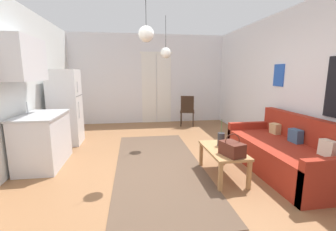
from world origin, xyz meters
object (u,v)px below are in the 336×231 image
(pendant_lamp_near, at_px, (146,34))
(pendant_lamp_far, at_px, (166,53))
(couch, at_px, (286,154))
(handbag, at_px, (232,149))
(coffee_table, at_px, (223,153))
(accent_chair, at_px, (187,109))
(bamboo_vase, at_px, (221,139))
(refrigerator, at_px, (66,107))

(pendant_lamp_near, relative_size, pendant_lamp_far, 0.85)
(couch, height_order, pendant_lamp_far, pendant_lamp_far)
(handbag, distance_m, pendant_lamp_far, 2.67)
(coffee_table, height_order, accent_chair, accent_chair)
(bamboo_vase, xyz_separation_m, pendant_lamp_far, (-0.63, 1.70, 1.45))
(pendant_lamp_near, distance_m, pendant_lamp_far, 1.60)
(couch, distance_m, pendant_lamp_near, 2.88)
(couch, distance_m, pendant_lamp_far, 3.02)
(coffee_table, bearing_deg, bamboo_vase, 80.52)
(refrigerator, height_order, accent_chair, refrigerator)
(couch, height_order, pendant_lamp_near, pendant_lamp_near)
(refrigerator, bearing_deg, pendant_lamp_far, -6.97)
(couch, xyz_separation_m, pendant_lamp_near, (-2.20, 0.31, 1.84))
(coffee_table, bearing_deg, pendant_lamp_far, 107.97)
(refrigerator, bearing_deg, couch, -28.25)
(bamboo_vase, height_order, refrigerator, refrigerator)
(couch, relative_size, handbag, 5.53)
(accent_chair, distance_m, pendant_lamp_near, 3.74)
(coffee_table, bearing_deg, accent_chair, 85.57)
(handbag, relative_size, pendant_lamp_far, 0.44)
(couch, distance_m, accent_chair, 3.49)
(bamboo_vase, distance_m, handbag, 0.44)
(pendant_lamp_far, bearing_deg, bamboo_vase, -69.66)
(coffee_table, relative_size, handbag, 2.52)
(coffee_table, distance_m, refrigerator, 3.54)
(coffee_table, distance_m, accent_chair, 3.44)
(bamboo_vase, xyz_separation_m, handbag, (-0.01, -0.44, -0.01))
(couch, bearing_deg, pendant_lamp_near, 172.03)
(bamboo_vase, relative_size, pendant_lamp_near, 0.57)
(coffee_table, relative_size, accent_chair, 1.05)
(coffee_table, height_order, pendant_lamp_far, pendant_lamp_far)
(refrigerator, height_order, pendant_lamp_near, pendant_lamp_near)
(pendant_lamp_far, bearing_deg, couch, -47.02)
(accent_chair, height_order, pendant_lamp_near, pendant_lamp_near)
(coffee_table, bearing_deg, pendant_lamp_near, 162.57)
(handbag, relative_size, refrigerator, 0.23)
(refrigerator, xyz_separation_m, pendant_lamp_far, (2.19, -0.27, 1.17))
(coffee_table, xyz_separation_m, bamboo_vase, (0.03, 0.16, 0.16))
(handbag, xyz_separation_m, accent_chair, (0.25, 3.71, -0.03))
(handbag, bearing_deg, coffee_table, 92.40)
(handbag, bearing_deg, accent_chair, 86.09)
(coffee_table, xyz_separation_m, accent_chair, (0.27, 3.42, 0.13))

